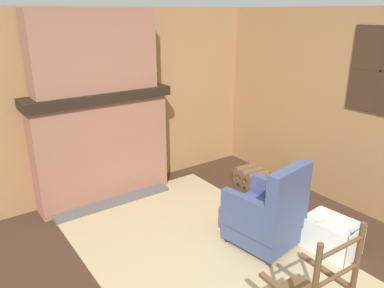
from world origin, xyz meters
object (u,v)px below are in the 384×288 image
storage_case (104,83)px  oil_lamp_vase (37,89)px  armchair (266,216)px  laundry_basket (331,236)px  firewood_stack (251,177)px

storage_case → oil_lamp_vase: bearing=-90.0°
armchair → oil_lamp_vase: (-2.00, -1.56, 1.15)m
storage_case → armchair: bearing=21.4°
armchair → storage_case: 2.43m
laundry_basket → oil_lamp_vase: (-2.45, -2.04, 1.33)m
firewood_stack → armchair: bearing=-38.3°
laundry_basket → oil_lamp_vase: oil_lamp_vase is taller
armchair → laundry_basket: armchair is taller
firewood_stack → storage_case: size_ratio=2.12×
armchair → firewood_stack: armchair is taller
firewood_stack → oil_lamp_vase: size_ratio=1.45×
armchair → oil_lamp_vase: 2.79m
laundry_basket → storage_case: storage_case is taller
laundry_basket → storage_case: (-2.45, -1.26, 1.30)m
laundry_basket → firewood_stack: bearing=165.3°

